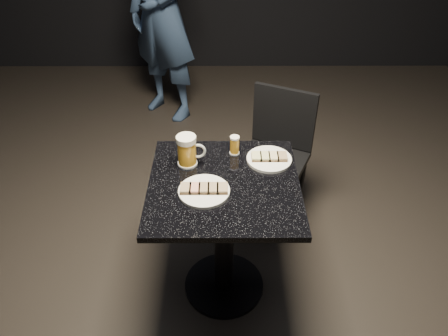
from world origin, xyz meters
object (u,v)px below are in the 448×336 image
at_px(plate_small, 269,159).
at_px(patron, 163,13).
at_px(plate_large, 204,191).
at_px(beer_tumbler, 235,145).
at_px(chair, 276,150).
at_px(beer_mug, 187,151).
at_px(table, 224,221).

bearing_deg(plate_small, patron, 111.44).
bearing_deg(plate_large, beer_tumbler, 64.94).
bearing_deg(beer_tumbler, patron, 107.21).
height_order(patron, chair, patron).
distance_m(plate_large, chair, 0.85).
relative_size(beer_tumbler, chair, 0.11).
relative_size(plate_large, plate_small, 1.05).
bearing_deg(plate_large, beer_mug, 111.46).
xyz_separation_m(table, beer_tumbler, (0.05, 0.24, 0.29)).
xyz_separation_m(beer_mug, beer_tumbler, (0.23, 0.09, -0.03)).
bearing_deg(beer_tumbler, plate_large, -115.06).
bearing_deg(chair, plate_small, -101.95).
relative_size(patron, chair, 2.09).
xyz_separation_m(plate_small, beer_mug, (-0.40, -0.03, 0.07)).
xyz_separation_m(plate_large, beer_mug, (-0.08, 0.22, 0.07)).
bearing_deg(table, plate_large, -142.65).
xyz_separation_m(patron, table, (0.49, -1.99, -0.40)).
bearing_deg(chair, beer_tumbler, -124.41).
bearing_deg(chair, patron, 120.63).
distance_m(plate_small, patron, 1.95).
bearing_deg(table, beer_mug, 139.91).
xyz_separation_m(plate_large, beer_tumbler, (0.14, 0.31, 0.04)).
xyz_separation_m(table, chair, (0.32, 0.62, -0.01)).
distance_m(beer_tumbler, chair, 0.56).
xyz_separation_m(plate_large, plate_small, (0.31, 0.24, 0.00)).
distance_m(beer_mug, chair, 0.76).
relative_size(beer_mug, beer_tumbler, 1.61).
relative_size(patron, beer_mug, 11.44).
bearing_deg(plate_large, patron, 100.97).
height_order(plate_large, plate_small, same).
relative_size(plate_large, beer_mug, 1.47).
height_order(plate_small, beer_tumbler, beer_tumbler).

